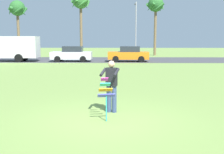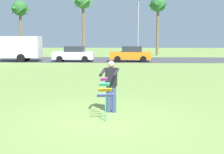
# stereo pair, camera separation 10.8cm
# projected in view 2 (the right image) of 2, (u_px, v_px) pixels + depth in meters

# --- Properties ---
(ground_plane) EXTENTS (120.00, 120.00, 0.00)m
(ground_plane) POSITION_uv_depth(u_px,v_px,m) (104.00, 120.00, 8.35)
(ground_plane) COLOR olive
(road_strip) EXTENTS (120.00, 8.00, 0.01)m
(road_strip) POSITION_uv_depth(u_px,v_px,m) (115.00, 60.00, 31.21)
(road_strip) COLOR #424247
(road_strip) RESTS_ON ground
(person_kite_flyer) EXTENTS (0.64, 0.73, 1.73)m
(person_kite_flyer) POSITION_uv_depth(u_px,v_px,m) (111.00, 84.00, 9.12)
(person_kite_flyer) COLOR #384772
(person_kite_flyer) RESTS_ON ground
(kite_held) EXTENTS (0.53, 0.68, 1.26)m
(kite_held) POSITION_uv_depth(u_px,v_px,m) (105.00, 92.00, 8.31)
(kite_held) COLOR #D83399
(kite_held) RESTS_ON ground
(parked_truck_white_box) EXTENTS (6.74, 2.22, 2.62)m
(parked_truck_white_box) POSITION_uv_depth(u_px,v_px,m) (12.00, 48.00, 28.92)
(parked_truck_white_box) COLOR silver
(parked_truck_white_box) RESTS_ON ground
(parked_car_white) EXTENTS (4.22, 1.87, 1.60)m
(parked_car_white) POSITION_uv_depth(u_px,v_px,m) (74.00, 54.00, 28.84)
(parked_car_white) COLOR white
(parked_car_white) RESTS_ON ground
(parked_car_orange) EXTENTS (4.22, 1.87, 1.60)m
(parked_car_orange) POSITION_uv_depth(u_px,v_px,m) (130.00, 54.00, 28.68)
(parked_car_orange) COLOR orange
(parked_car_orange) RESTS_ON ground
(palm_tree_left_near) EXTENTS (2.58, 2.71, 7.53)m
(palm_tree_left_near) POSITION_uv_depth(u_px,v_px,m) (20.00, 10.00, 37.94)
(palm_tree_left_near) COLOR brown
(palm_tree_left_near) RESTS_ON ground
(palm_tree_right_near) EXTENTS (2.58, 2.71, 8.43)m
(palm_tree_right_near) POSITION_uv_depth(u_px,v_px,m) (83.00, 4.00, 37.21)
(palm_tree_right_near) COLOR brown
(palm_tree_right_near) RESTS_ON ground
(palm_tree_centre_far) EXTENTS (2.58, 2.71, 8.10)m
(palm_tree_centre_far) POSITION_uv_depth(u_px,v_px,m) (158.00, 7.00, 37.97)
(palm_tree_centre_far) COLOR brown
(palm_tree_centre_far) RESTS_ON ground
(streetlight_pole) EXTENTS (0.24, 1.65, 7.00)m
(streetlight_pole) POSITION_uv_depth(u_px,v_px,m) (138.00, 26.00, 35.62)
(streetlight_pole) COLOR #9E9EA3
(streetlight_pole) RESTS_ON ground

